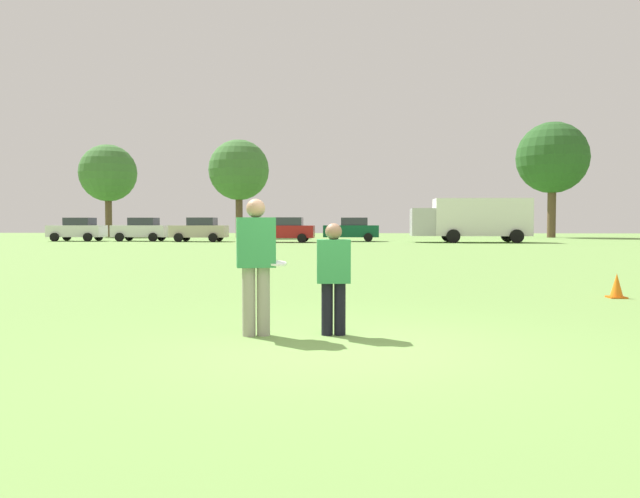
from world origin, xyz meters
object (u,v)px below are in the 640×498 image
Objects in this scene: traffic_cone at (617,286)px; parked_car_mid_left at (141,229)px; parked_car_near_right at (352,229)px; parked_car_center at (200,229)px; parked_car_near_left at (78,229)px; player_defender at (334,273)px; frisbee at (276,263)px; box_truck at (473,218)px; player_thrower at (256,259)px; parked_car_mid_right at (286,230)px.

parked_car_mid_left is (-21.63, 34.77, 0.69)m from traffic_cone.
traffic_cone is 35.44m from parked_car_near_right.
traffic_cone is 0.11× the size of parked_car_near_right.
parked_car_center is (-16.79, 33.82, 0.69)m from traffic_cone.
parked_car_near_left is 1.00× the size of parked_car_near_right.
parked_car_center reaches higher than player_defender.
traffic_cone is at bearing 38.42° from player_defender.
traffic_cone is 43.63m from parked_car_near_left.
parked_car_center is at bearing -173.96° from parked_car_near_right.
traffic_cone is at bearing -58.12° from parked_car_mid_left.
player_defender is at bearing 5.97° from frisbee.
parked_car_near_left is at bearing -177.61° from parked_car_mid_left.
box_truck reaches higher than parked_car_center.
player_thrower is 38.91m from box_truck.
box_truck is at bearing 76.72° from player_defender.
traffic_cone is at bearing -81.39° from parked_car_near_right.
frisbee is 43.97m from parked_car_near_left.
parked_car_mid_left is 11.74m from parked_car_mid_right.
parked_car_near_right is at bearing 98.61° from traffic_cone.
parked_car_mid_right reaches higher than player_thrower.
parked_car_mid_right reaches higher than player_defender.
frisbee is at bearing -174.03° from player_defender.
player_defender is 6.86m from traffic_cone.
player_defender is 5.33× the size of frisbee.
player_thrower is 0.21× the size of box_truck.
parked_car_center is at bearing 116.40° from traffic_cone.
frisbee is 39.62m from parked_car_center.
traffic_cone is (6.10, 4.33, -0.71)m from frisbee.
parked_car_mid_left is 1.00× the size of parked_car_mid_right.
box_truck reaches higher than parked_car_near_left.
frisbee is 0.06× the size of parked_car_mid_left.
parked_car_mid_right is (-3.73, 36.98, -0.08)m from player_thrower.
traffic_cone is at bearing -72.82° from parked_car_mid_right.
parked_car_center reaches higher than frisbee.
parked_car_mid_left and parked_car_mid_right have the same top height.
player_thrower is 3.69× the size of traffic_cone.
parked_car_near_right is (16.32, 0.26, 0.00)m from parked_car_mid_left.
parked_car_near_right is at bearing 0.92° from parked_car_mid_left.
box_truck is (3.50, 33.28, 1.52)m from traffic_cone.
parked_car_near_right is at bearing 168.72° from box_truck.
parked_car_near_right is (11.48, 1.22, 0.00)m from parked_car_center.
player_defender is at bearing 5.81° from player_thrower.
parked_car_mid_right is at bearing 95.76° from player_thrower.
parked_car_near_left is 30.15m from box_truck.
player_defender is 44.25m from parked_car_near_left.
frisbee is 39.37m from parked_car_near_right.
parked_car_mid_left reaches higher than traffic_cone.
parked_car_near_right is at bearing 89.92° from player_defender.
parked_car_mid_left is (-15.53, 39.10, -0.02)m from frisbee.
player_defender is (1.00, 0.10, -0.18)m from player_thrower.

